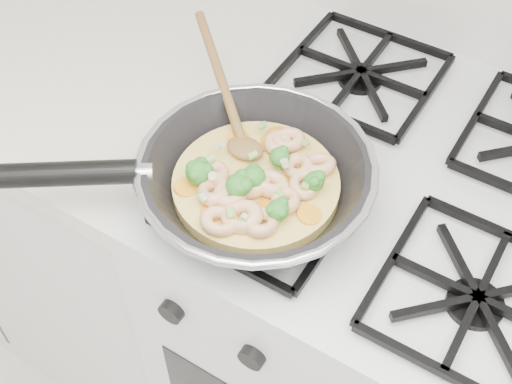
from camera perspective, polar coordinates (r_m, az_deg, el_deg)
The scene contains 3 objects.
stove at distance 1.34m, azimuth 9.45°, elevation -11.36°, with size 0.60×0.60×0.92m.
counter_left at distance 1.64m, azimuth -16.53°, elevation 1.83°, with size 1.00×0.60×0.90m.
skillet at distance 0.88m, azimuth -0.33°, elevation 1.17°, with size 0.43×0.39×0.10m.
Camera 1 is at (0.15, 1.05, 1.62)m, focal length 47.67 mm.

